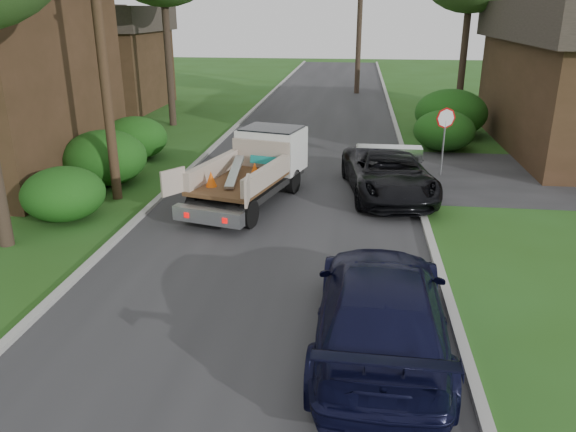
{
  "coord_description": "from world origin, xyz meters",
  "views": [
    {
      "loc": [
        2.03,
        -11.39,
        5.74
      ],
      "look_at": [
        0.55,
        0.79,
        1.2
      ],
      "focal_mm": 35.0,
      "sensor_mm": 36.0,
      "label": 1
    }
  ],
  "objects_px": {
    "utility_pole": "(99,30)",
    "flatbed_truck": "(259,163)",
    "house_left_far": "(99,56)",
    "black_pickup": "(388,173)",
    "navy_suv": "(381,308)",
    "stop_sign": "(445,127)"
  },
  "relations": [
    {
      "from": "house_left_far",
      "to": "stop_sign",
      "type": "bearing_deg",
      "value": -34.81
    },
    {
      "from": "navy_suv",
      "to": "utility_pole",
      "type": "bearing_deg",
      "value": -41.62
    },
    {
      "from": "navy_suv",
      "to": "stop_sign",
      "type": "bearing_deg",
      "value": -101.06
    },
    {
      "from": "black_pickup",
      "to": "navy_suv",
      "type": "xyz_separation_m",
      "value": [
        -0.54,
        -8.99,
        0.06
      ]
    },
    {
      "from": "black_pickup",
      "to": "navy_suv",
      "type": "height_order",
      "value": "navy_suv"
    },
    {
      "from": "utility_pole",
      "to": "house_left_far",
      "type": "height_order",
      "value": "utility_pole"
    },
    {
      "from": "stop_sign",
      "to": "house_left_far",
      "type": "height_order",
      "value": "house_left_far"
    },
    {
      "from": "stop_sign",
      "to": "navy_suv",
      "type": "bearing_deg",
      "value": -102.63
    },
    {
      "from": "utility_pole",
      "to": "navy_suv",
      "type": "distance_m",
      "value": 11.91
    },
    {
      "from": "stop_sign",
      "to": "utility_pole",
      "type": "height_order",
      "value": "utility_pole"
    },
    {
      "from": "flatbed_truck",
      "to": "navy_suv",
      "type": "distance_m",
      "value": 9.07
    },
    {
      "from": "house_left_far",
      "to": "navy_suv",
      "type": "distance_m",
      "value": 29.49
    },
    {
      "from": "utility_pole",
      "to": "house_left_far",
      "type": "relative_size",
      "value": 1.32
    },
    {
      "from": "stop_sign",
      "to": "utility_pole",
      "type": "xyz_separation_m",
      "value": [
        -10.68,
        -4.02,
        3.4
      ]
    },
    {
      "from": "utility_pole",
      "to": "black_pickup",
      "type": "relative_size",
      "value": 1.85
    },
    {
      "from": "stop_sign",
      "to": "house_left_far",
      "type": "bearing_deg",
      "value": 145.19
    },
    {
      "from": "utility_pole",
      "to": "flatbed_truck",
      "type": "bearing_deg",
      "value": 9.41
    },
    {
      "from": "flatbed_truck",
      "to": "navy_suv",
      "type": "height_order",
      "value": "flatbed_truck"
    },
    {
      "from": "house_left_far",
      "to": "navy_suv",
      "type": "xyz_separation_m",
      "value": [
        16.1,
        -24.6,
        -2.24
      ]
    },
    {
      "from": "black_pickup",
      "to": "utility_pole",
      "type": "bearing_deg",
      "value": -179.05
    },
    {
      "from": "stop_sign",
      "to": "black_pickup",
      "type": "xyz_separation_m",
      "value": [
        -2.06,
        -2.61,
        -1.03
      ]
    },
    {
      "from": "house_left_far",
      "to": "black_pickup",
      "type": "distance_m",
      "value": 22.93
    }
  ]
}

